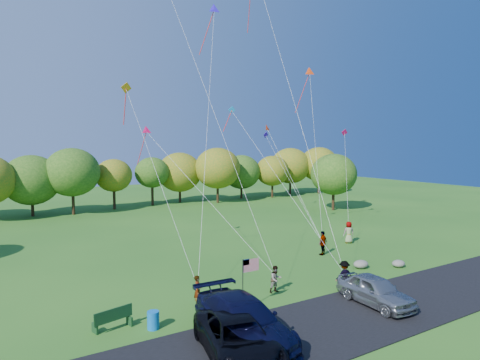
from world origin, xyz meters
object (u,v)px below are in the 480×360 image
object	(u,v)px
minivan_navy	(244,321)
trash_barrel	(153,320)
minivan_silver	(375,290)
flyer_b	(276,279)
park_bench	(113,318)
flyer_e	(349,232)
minivan_dark	(238,338)
flyer_d	(323,243)
flyer_c	(344,275)
flyer_a	(198,290)

from	to	relation	value
minivan_navy	trash_barrel	world-z (taller)	minivan_navy
minivan_silver	flyer_b	xyz separation A→B (m)	(-3.34, 4.54, -0.05)
minivan_silver	flyer_b	world-z (taller)	minivan_silver
park_bench	trash_barrel	xyz separation A→B (m)	(1.66, -0.87, -0.15)
flyer_e	park_bench	xyz separation A→B (m)	(-22.64, -6.69, -0.38)
minivan_navy	flyer_e	world-z (taller)	minivan_navy
minivan_silver	flyer_e	distance (m)	14.79
minivan_dark	minivan_navy	bearing A→B (deg)	62.81
minivan_silver	flyer_d	size ratio (longest dim) A/B	2.42
flyer_e	park_bench	distance (m)	23.61
flyer_c	trash_barrel	distance (m)	11.80
flyer_a	flyer_d	size ratio (longest dim) A/B	0.86
flyer_d	flyer_b	bearing A→B (deg)	11.61
minivan_navy	flyer_a	xyz separation A→B (m)	(0.24, 5.01, -0.17)
trash_barrel	minivan_silver	bearing A→B (deg)	-17.74
flyer_a	flyer_d	distance (m)	13.73
minivan_navy	flyer_e	bearing A→B (deg)	34.66
park_bench	trash_barrel	size ratio (longest dim) A/B	2.25
park_bench	trash_barrel	bearing A→B (deg)	-41.43
flyer_c	flyer_d	xyz separation A→B (m)	(4.47, 6.66, 0.08)
minivan_silver	trash_barrel	bearing A→B (deg)	165.87
flyer_e	flyer_a	bearing A→B (deg)	40.82
minivan_navy	flyer_d	distance (m)	16.19
flyer_a	flyer_e	distance (m)	18.81
minivan_navy	flyer_a	bearing A→B (deg)	90.61
flyer_c	minivan_navy	bearing A→B (deg)	27.66
flyer_b	minivan_dark	bearing A→B (deg)	-136.98
minivan_dark	flyer_d	xyz separation A→B (m)	(14.29, 10.34, 0.09)
minivan_silver	flyer_a	xyz separation A→B (m)	(-8.15, 5.19, -0.03)
flyer_c	flyer_e	distance (m)	12.51
minivan_dark	flyer_b	distance (m)	8.15
minivan_dark	minivan_navy	xyz separation A→B (m)	(0.98, 1.13, 0.13)
trash_barrel	flyer_a	bearing A→B (deg)	26.54
minivan_silver	park_bench	xyz separation A→B (m)	(-12.96, 4.49, -0.27)
minivan_dark	flyer_e	bearing A→B (deg)	46.33
minivan_dark	flyer_e	distance (m)	22.58
minivan_dark	flyer_c	world-z (taller)	flyer_c
minivan_navy	flyer_b	world-z (taller)	minivan_navy
flyer_d	flyer_a	bearing A→B (deg)	-0.99
minivan_silver	trash_barrel	world-z (taller)	minivan_silver
minivan_silver	flyer_d	bearing A→B (deg)	65.94
minivan_dark	minivan_silver	world-z (taller)	minivan_dark
flyer_a	flyer_e	xyz separation A→B (m)	(17.83, 5.99, 0.13)
flyer_d	flyer_e	world-z (taller)	flyer_d
minivan_silver	flyer_b	size ratio (longest dim) A/B	2.90
minivan_navy	park_bench	xyz separation A→B (m)	(-4.57, 4.31, -0.42)
trash_barrel	flyer_d	bearing A→B (deg)	19.59
minivan_dark	flyer_e	xyz separation A→B (m)	(19.05, 12.13, 0.09)
flyer_e	flyer_b	bearing A→B (deg)	49.27
minivan_dark	flyer_a	bearing A→B (deg)	92.64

